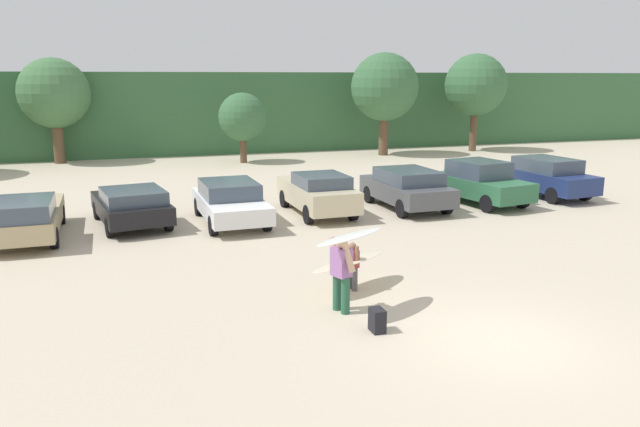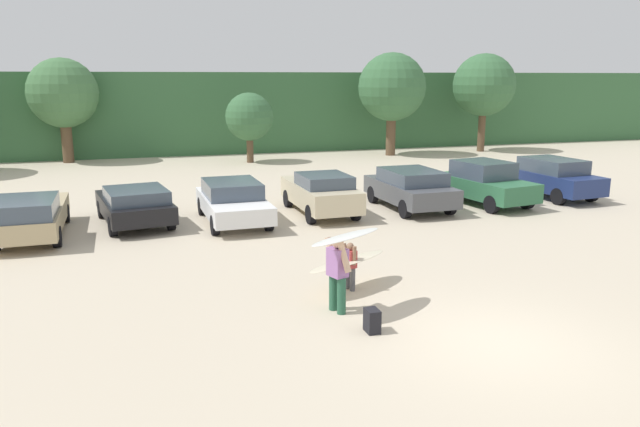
% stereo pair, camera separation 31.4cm
% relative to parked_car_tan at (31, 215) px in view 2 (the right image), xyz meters
% --- Properties ---
extents(ground_plane, '(120.00, 120.00, 0.00)m').
position_rel_parked_car_tan_xyz_m(ground_plane, '(9.10, -10.50, -0.71)').
color(ground_plane, beige).
extents(hillside_ridge, '(108.00, 12.00, 5.00)m').
position_rel_parked_car_tan_xyz_m(hillside_ridge, '(9.10, 24.38, 1.79)').
color(hillside_ridge, '#38663D').
rests_on(hillside_ridge, ground_plane).
extents(tree_ridge_back, '(3.82, 3.82, 5.76)m').
position_rel_parked_car_tan_xyz_m(tree_ridge_back, '(-0.44, 17.45, 3.10)').
color(tree_ridge_back, brown).
rests_on(tree_ridge_back, ground_plane).
extents(tree_center_right, '(2.66, 2.66, 3.88)m').
position_rel_parked_car_tan_xyz_m(tree_center_right, '(9.34, 14.44, 1.82)').
color(tree_center_right, brown).
rests_on(tree_center_right, ground_plane).
extents(tree_far_left, '(4.08, 4.08, 6.16)m').
position_rel_parked_car_tan_xyz_m(tree_far_left, '(18.21, 15.13, 3.38)').
color(tree_far_left, brown).
rests_on(tree_far_left, ground_plane).
extents(tree_left, '(3.92, 3.92, 6.18)m').
position_rel_parked_car_tan_xyz_m(tree_left, '(24.62, 15.29, 3.48)').
color(tree_left, brown).
rests_on(tree_left, ground_plane).
extents(parked_car_tan, '(1.86, 4.79, 1.35)m').
position_rel_parked_car_tan_xyz_m(parked_car_tan, '(0.00, 0.00, 0.00)').
color(parked_car_tan, tan).
rests_on(parked_car_tan, ground_plane).
extents(parked_car_black, '(2.55, 4.37, 1.26)m').
position_rel_parked_car_tan_xyz_m(parked_car_black, '(2.97, 0.88, -0.03)').
color(parked_car_black, black).
rests_on(parked_car_black, ground_plane).
extents(parked_car_white, '(1.97, 4.50, 1.36)m').
position_rel_parked_car_tan_xyz_m(parked_car_white, '(6.07, 0.31, 0.01)').
color(parked_car_white, white).
rests_on(parked_car_white, ground_plane).
extents(parked_car_champagne, '(1.85, 4.32, 1.46)m').
position_rel_parked_car_tan_xyz_m(parked_car_champagne, '(9.21, 0.65, 0.05)').
color(parked_car_champagne, beige).
rests_on(parked_car_champagne, ground_plane).
extents(parked_car_dark_gray, '(2.01, 4.23, 1.45)m').
position_rel_parked_car_tan_xyz_m(parked_car_dark_gray, '(12.58, 0.49, 0.07)').
color(parked_car_dark_gray, '#4C4F54').
rests_on(parked_car_dark_gray, ground_plane).
extents(parked_car_forest_green, '(2.44, 4.30, 1.63)m').
position_rel_parked_car_tan_xyz_m(parked_car_forest_green, '(15.59, 0.42, 0.11)').
color(parked_car_forest_green, '#2D6642').
rests_on(parked_car_forest_green, ground_plane).
extents(parked_car_navy, '(2.17, 4.79, 1.56)m').
position_rel_parked_car_tan_xyz_m(parked_car_navy, '(18.89, 1.01, 0.10)').
color(parked_car_navy, navy).
rests_on(parked_car_navy, ground_plane).
extents(person_adult, '(0.40, 0.82, 1.60)m').
position_rel_parked_car_tan_xyz_m(person_adult, '(6.81, -8.22, 0.19)').
color(person_adult, '#26593F').
rests_on(person_adult, ground_plane).
extents(person_child, '(0.28, 0.47, 1.10)m').
position_rel_parked_car_tan_xyz_m(person_child, '(7.51, -7.05, -0.09)').
color(person_child, '#4C4C51').
rests_on(person_child, ground_plane).
extents(surfboard_white, '(1.97, 1.48, 0.15)m').
position_rel_parked_car_tan_xyz_m(surfboard_white, '(6.95, -8.35, 0.90)').
color(surfboard_white, white).
extents(surfboard_cream, '(2.42, 1.76, 0.17)m').
position_rel_parked_car_tan_xyz_m(surfboard_cream, '(7.48, -7.01, -0.05)').
color(surfboard_cream, beige).
extents(backpack_dropped, '(0.24, 0.34, 0.45)m').
position_rel_parked_car_tan_xyz_m(backpack_dropped, '(7.11, -9.38, -0.49)').
color(backpack_dropped, black).
rests_on(backpack_dropped, ground_plane).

